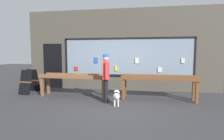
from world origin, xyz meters
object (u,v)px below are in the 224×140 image
(person_browsing, at_px, (106,74))
(small_dog, at_px, (116,95))
(display_table_right, at_px, (159,80))
(display_table_left, at_px, (74,79))
(sandwich_board_sign, at_px, (30,81))

(person_browsing, height_order, small_dog, person_browsing)
(person_browsing, relative_size, small_dog, 2.83)
(display_table_right, bearing_deg, display_table_left, 179.90)
(display_table_left, height_order, display_table_right, display_table_right)
(small_dog, distance_m, sandwich_board_sign, 3.96)
(sandwich_board_sign, bearing_deg, display_table_right, -0.49)
(display_table_right, bearing_deg, sandwich_board_sign, 177.11)
(display_table_right, xyz_separation_m, person_browsing, (-1.77, -0.59, 0.26))
(person_browsing, bearing_deg, sandwich_board_sign, 63.29)
(display_table_right, relative_size, small_dog, 4.52)
(display_table_left, relative_size, person_browsing, 1.60)
(display_table_left, xyz_separation_m, person_browsing, (1.36, -0.60, 0.27))
(display_table_right, bearing_deg, person_browsing, -161.45)
(display_table_left, height_order, sandwich_board_sign, sandwich_board_sign)
(person_browsing, bearing_deg, display_table_left, 53.65)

